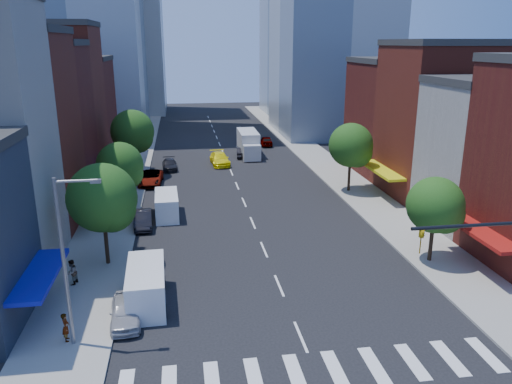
% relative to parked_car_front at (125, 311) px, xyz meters
% --- Properties ---
extents(ground, '(220.00, 220.00, 0.00)m').
position_rel_parked_car_front_xyz_m(ground, '(9.50, -2.96, -0.70)').
color(ground, black).
rests_on(ground, ground).
extents(sidewalk_left, '(5.00, 120.00, 0.15)m').
position_rel_parked_car_front_xyz_m(sidewalk_left, '(-3.00, 37.04, -0.62)').
color(sidewalk_left, gray).
rests_on(sidewalk_left, ground).
extents(sidewalk_right, '(5.00, 120.00, 0.15)m').
position_rel_parked_car_front_xyz_m(sidewalk_right, '(22.00, 37.04, -0.62)').
color(sidewalk_right, gray).
rests_on(sidewalk_right, ground).
extents(crosswalk, '(19.00, 3.00, 0.01)m').
position_rel_parked_car_front_xyz_m(crosswalk, '(9.50, -5.96, -0.69)').
color(crosswalk, silver).
rests_on(crosswalk, ground).
extents(bldg_left_3, '(12.00, 8.00, 15.00)m').
position_rel_parked_car_front_xyz_m(bldg_left_3, '(-11.50, 26.04, 6.80)').
color(bldg_left_3, '#541715').
rests_on(bldg_left_3, ground).
extents(bldg_left_4, '(12.00, 9.00, 17.00)m').
position_rel_parked_car_front_xyz_m(bldg_left_4, '(-11.50, 34.54, 7.80)').
color(bldg_left_4, maroon).
rests_on(bldg_left_4, ground).
extents(bldg_left_5, '(12.00, 10.00, 13.00)m').
position_rel_parked_car_front_xyz_m(bldg_left_5, '(-11.50, 44.04, 5.80)').
color(bldg_left_5, '#541715').
rests_on(bldg_left_5, ground).
extents(bldg_right_1, '(12.00, 8.00, 12.00)m').
position_rel_parked_car_front_xyz_m(bldg_right_1, '(30.50, 12.04, 5.30)').
color(bldg_right_1, beige).
rests_on(bldg_right_1, ground).
extents(bldg_right_2, '(12.00, 10.00, 15.00)m').
position_rel_parked_car_front_xyz_m(bldg_right_2, '(30.50, 21.04, 6.80)').
color(bldg_right_2, maroon).
rests_on(bldg_right_2, ground).
extents(bldg_right_3, '(12.00, 10.00, 13.00)m').
position_rel_parked_car_front_xyz_m(bldg_right_3, '(30.50, 31.04, 5.80)').
color(bldg_right_3, '#541715').
rests_on(bldg_right_3, ground).
extents(streetlight, '(2.25, 0.25, 9.00)m').
position_rel_parked_car_front_xyz_m(streetlight, '(-2.31, -1.96, 4.58)').
color(streetlight, slate).
rests_on(streetlight, sidewalk_left).
extents(tree_left_near, '(4.80, 4.80, 7.30)m').
position_rel_parked_car_front_xyz_m(tree_left_near, '(-1.85, 7.97, 4.17)').
color(tree_left_near, black).
rests_on(tree_left_near, sidewalk_left).
extents(tree_left_mid, '(4.20, 4.20, 6.65)m').
position_rel_parked_car_front_xyz_m(tree_left_mid, '(-1.85, 18.97, 3.83)').
color(tree_left_mid, black).
rests_on(tree_left_mid, sidewalk_left).
extents(tree_left_far, '(5.00, 5.00, 7.75)m').
position_rel_parked_car_front_xyz_m(tree_left_far, '(-1.85, 32.97, 4.50)').
color(tree_left_far, black).
rests_on(tree_left_far, sidewalk_left).
extents(tree_right_near, '(4.00, 4.00, 6.20)m').
position_rel_parked_car_front_xyz_m(tree_right_near, '(21.15, 4.97, 3.49)').
color(tree_right_near, black).
rests_on(tree_right_near, sidewalk_right).
extents(tree_right_far, '(4.60, 4.60, 7.20)m').
position_rel_parked_car_front_xyz_m(tree_right_far, '(21.15, 22.97, 4.17)').
color(tree_right_far, black).
rests_on(tree_right_far, sidewalk_right).
extents(parked_car_front, '(1.97, 4.22, 1.40)m').
position_rel_parked_car_front_xyz_m(parked_car_front, '(0.00, 0.00, 0.00)').
color(parked_car_front, '#AAAAAF').
rests_on(parked_car_front, ground).
extents(parked_car_second, '(1.77, 4.38, 1.42)m').
position_rel_parked_car_front_xyz_m(parked_car_second, '(0.00, 15.47, 0.01)').
color(parked_car_second, black).
rests_on(parked_car_second, ground).
extents(parked_car_third, '(2.79, 5.55, 1.51)m').
position_rel_parked_car_front_xyz_m(parked_car_third, '(0.00, 29.16, 0.06)').
color(parked_car_third, '#999999').
rests_on(parked_car_third, ground).
extents(parked_car_rear, '(2.02, 4.46, 1.27)m').
position_rel_parked_car_front_xyz_m(parked_car_rear, '(2.00, 35.72, -0.07)').
color(parked_car_rear, black).
rests_on(parked_car_rear, ground).
extents(cargo_van_near, '(2.44, 5.61, 2.36)m').
position_rel_parked_car_front_xyz_m(cargo_van_near, '(1.08, 1.89, 0.47)').
color(cargo_van_near, silver).
rests_on(cargo_van_near, ground).
extents(cargo_van_far, '(2.22, 5.13, 2.15)m').
position_rel_parked_car_front_xyz_m(cargo_van_far, '(2.00, 17.87, 0.37)').
color(cargo_van_far, white).
rests_on(cargo_van_far, ground).
extents(taxi, '(2.53, 5.51, 1.56)m').
position_rel_parked_car_front_xyz_m(taxi, '(8.42, 37.33, 0.08)').
color(taxi, '#FCED0D').
rests_on(taxi, ground).
extents(traffic_car_oncoming, '(1.89, 4.33, 1.39)m').
position_rel_parked_car_front_xyz_m(traffic_car_oncoming, '(11.87, 41.52, -0.01)').
color(traffic_car_oncoming, black).
rests_on(traffic_car_oncoming, ground).
extents(traffic_car_far, '(2.02, 4.43, 1.47)m').
position_rel_parked_car_front_xyz_m(traffic_car_far, '(16.52, 48.83, 0.04)').
color(traffic_car_far, '#999999').
rests_on(traffic_car_far, ground).
extents(box_truck, '(2.71, 8.41, 3.37)m').
position_rel_parked_car_front_xyz_m(box_truck, '(12.89, 42.32, 0.90)').
color(box_truck, silver).
rests_on(box_truck, ground).
extents(pedestrian_near, '(0.46, 0.63, 1.59)m').
position_rel_parked_car_front_xyz_m(pedestrian_near, '(-2.88, -1.62, 0.24)').
color(pedestrian_near, '#999999').
rests_on(pedestrian_near, sidewalk_left).
extents(pedestrian_far, '(0.87, 0.98, 1.69)m').
position_rel_parked_car_front_xyz_m(pedestrian_far, '(-3.84, 5.01, 0.30)').
color(pedestrian_far, '#999999').
rests_on(pedestrian_far, sidewalk_left).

